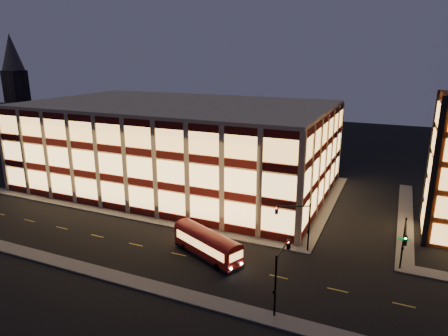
% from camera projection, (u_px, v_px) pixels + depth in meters
% --- Properties ---
extents(ground, '(200.00, 200.00, 0.00)m').
position_uv_depth(ground, '(138.00, 221.00, 55.44)').
color(ground, black).
rests_on(ground, ground).
extents(sidewalk_office_south, '(54.00, 2.00, 0.15)m').
position_uv_depth(sidewalk_office_south, '(125.00, 215.00, 57.47)').
color(sidewalk_office_south, '#514F4C').
rests_on(sidewalk_office_south, ground).
extents(sidewalk_office_east, '(2.00, 30.00, 0.15)m').
position_uv_depth(sidewalk_office_east, '(328.00, 205.00, 61.37)').
color(sidewalk_office_east, '#514F4C').
rests_on(sidewalk_office_east, ground).
extents(sidewalk_tower_west, '(2.00, 30.00, 0.15)m').
position_uv_depth(sidewalk_tower_west, '(406.00, 216.00, 57.07)').
color(sidewalk_tower_west, '#514F4C').
rests_on(sidewalk_tower_west, ground).
extents(sidewalk_near, '(100.00, 2.00, 0.15)m').
position_uv_depth(sidewalk_near, '(68.00, 264.00, 44.00)').
color(sidewalk_near, '#514F4C').
rests_on(sidewalk_near, ground).
extents(office_building, '(50.45, 30.45, 14.50)m').
position_uv_depth(office_building, '(180.00, 144.00, 69.46)').
color(office_building, tan).
rests_on(office_building, ground).
extents(church_tower, '(5.00, 5.00, 18.00)m').
position_uv_depth(church_tower, '(18.00, 102.00, 115.48)').
color(church_tower, '#2D2621').
rests_on(church_tower, ground).
extents(church_spire, '(6.00, 6.00, 10.00)m').
position_uv_depth(church_spire, '(11.00, 52.00, 111.64)').
color(church_spire, '#4C473F').
rests_on(church_spire, church_tower).
extents(traffic_signal_far, '(3.79, 1.87, 6.00)m').
position_uv_depth(traffic_signal_far, '(297.00, 219.00, 45.84)').
color(traffic_signal_far, black).
rests_on(traffic_signal_far, ground).
extents(traffic_signal_right, '(1.20, 4.37, 6.00)m').
position_uv_depth(traffic_signal_right, '(404.00, 240.00, 40.68)').
color(traffic_signal_right, black).
rests_on(traffic_signal_right, ground).
extents(traffic_signal_near, '(0.32, 4.45, 6.00)m').
position_uv_depth(traffic_signal_near, '(281.00, 267.00, 35.43)').
color(traffic_signal_near, black).
rests_on(traffic_signal_near, ground).
extents(trolley_bus, '(9.64, 6.07, 3.22)m').
position_uv_depth(trolley_bus, '(207.00, 243.00, 45.20)').
color(trolley_bus, '#940C08').
rests_on(trolley_bus, ground).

